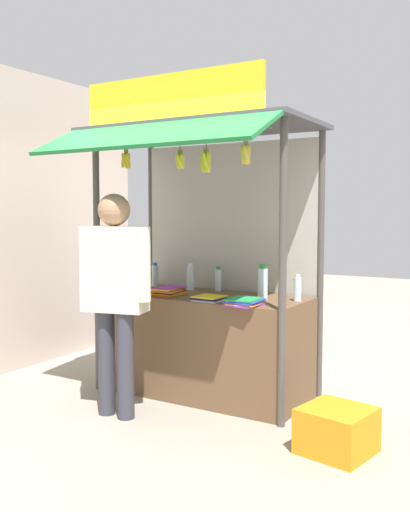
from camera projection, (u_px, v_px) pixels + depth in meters
ground_plane at (205, 393)px, 5.15m from camera, size 20.00×20.00×0.00m
stall_counter at (205, 344)px, 5.12m from camera, size 1.81×0.78×0.89m
stall_structure at (209, 211)px, 5.09m from camera, size 2.01×1.57×2.71m
water_bottle_right at (263, 283)px, 4.81m from camera, size 0.08×0.08×0.30m
water_bottle_far_left at (297, 289)px, 4.73m from camera, size 0.06×0.06×0.23m
water_bottle_left at (147, 274)px, 5.47m from camera, size 0.08×0.08×0.30m
water_bottle_front_left at (155, 275)px, 5.68m from camera, size 0.07×0.07×0.24m
water_bottle_mid_left at (191, 277)px, 5.42m from camera, size 0.07×0.07×0.25m
water_bottle_back_right at (218, 279)px, 5.37m from camera, size 0.06×0.06×0.23m
magazine_stack_center at (209, 298)px, 4.77m from camera, size 0.25×0.24×0.04m
magazine_stack_far_right at (119, 289)px, 5.19m from camera, size 0.21×0.30×0.08m
magazine_stack_mid_right at (169, 291)px, 5.08m from camera, size 0.22×0.32×0.07m
magazine_stack_front_right at (244, 302)px, 4.52m from camera, size 0.27×0.28×0.06m
banana_bunch_inner_left at (126, 160)px, 4.81m from camera, size 0.10×0.10×0.24m
banana_bunch_rightmost at (180, 161)px, 4.54m from camera, size 0.09×0.09×0.26m
banana_bunch_inner_right at (246, 154)px, 4.24m from camera, size 0.10×0.09×0.25m
banana_bunch_leftmost at (206, 162)px, 4.42m from camera, size 0.11×0.10×0.30m
vendor_person at (115, 284)px, 4.49m from camera, size 0.67×0.32×1.77m
plastic_crate at (337, 430)px, 3.87m from camera, size 0.51×0.51×0.31m
neighbour_wall at (54, 220)px, 6.38m from camera, size 0.20×2.40×3.07m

